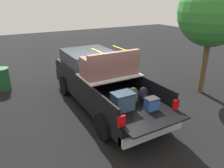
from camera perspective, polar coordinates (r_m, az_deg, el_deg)
ground_plane at (r=7.99m, az=-2.13°, el=-5.92°), size 40.00×40.00×0.00m
pickup_truck at (r=7.89m, az=-3.43°, el=1.22°), size 6.05×2.06×2.23m
tree_background at (r=9.22m, az=25.50°, el=17.05°), size 2.63×2.63×4.59m
trash_can at (r=10.34m, az=-27.20°, el=1.20°), size 0.60×0.60×0.98m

